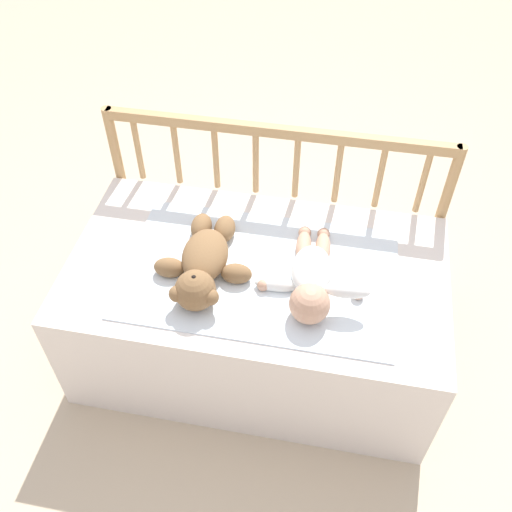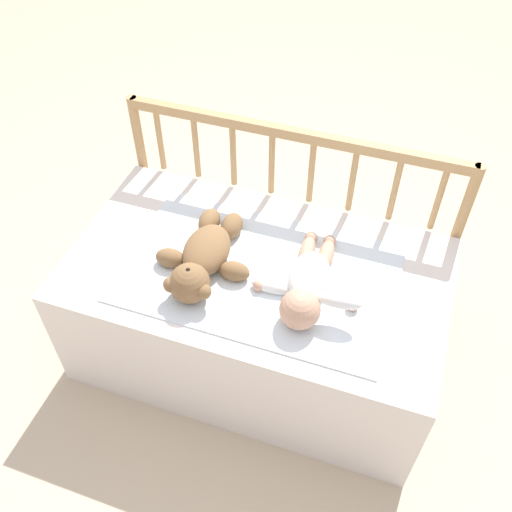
{
  "view_description": "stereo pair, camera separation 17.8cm",
  "coord_description": "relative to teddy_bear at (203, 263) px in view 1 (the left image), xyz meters",
  "views": [
    {
      "loc": [
        0.22,
        -1.2,
        1.82
      ],
      "look_at": [
        0.0,
        -0.01,
        0.52
      ],
      "focal_mm": 40.0,
      "sensor_mm": 36.0,
      "label": 1
    },
    {
      "loc": [
        0.4,
        -1.16,
        1.82
      ],
      "look_at": [
        0.0,
        -0.01,
        0.52
      ],
      "focal_mm": 40.0,
      "sensor_mm": 36.0,
      "label": 2
    }
  ],
  "objects": [
    {
      "name": "crib_rail",
      "position": [
        0.16,
        0.43,
        0.02
      ],
      "size": [
        1.22,
        0.04,
        0.75
      ],
      "color": "tan",
      "rests_on": "ground_plane"
    },
    {
      "name": "crib_mattress",
      "position": [
        0.16,
        0.06,
        -0.28
      ],
      "size": [
        1.22,
        0.69,
        0.46
      ],
      "color": "white",
      "rests_on": "ground_plane"
    },
    {
      "name": "ground_plane",
      "position": [
        0.16,
        0.06,
        -0.51
      ],
      "size": [
        12.0,
        12.0,
        0.0
      ],
      "primitive_type": "plane",
      "color": "#C6B293"
    },
    {
      "name": "teddy_bear",
      "position": [
        0.0,
        0.0,
        0.0
      ],
      "size": [
        0.31,
        0.42,
        0.13
      ],
      "color": "olive",
      "rests_on": "crib_mattress"
    },
    {
      "name": "baby",
      "position": [
        0.34,
        0.0,
        -0.0
      ],
      "size": [
        0.35,
        0.41,
        0.12
      ],
      "color": "white",
      "rests_on": "crib_mattress"
    },
    {
      "name": "blanket",
      "position": [
        0.17,
        0.04,
        -0.05
      ],
      "size": [
        0.86,
        0.53,
        0.01
      ],
      "color": "white",
      "rests_on": "crib_mattress"
    }
  ]
}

